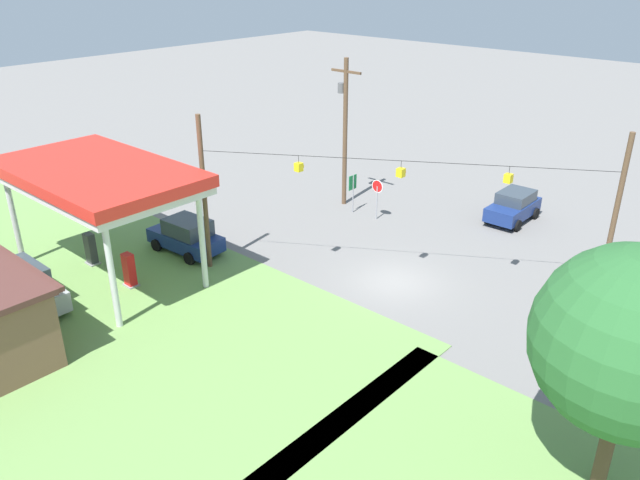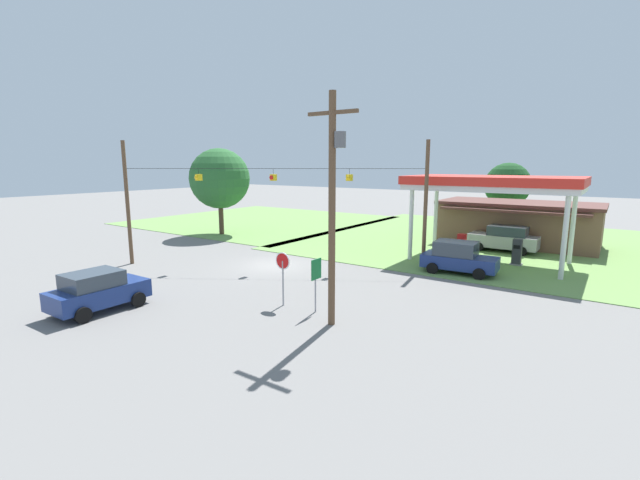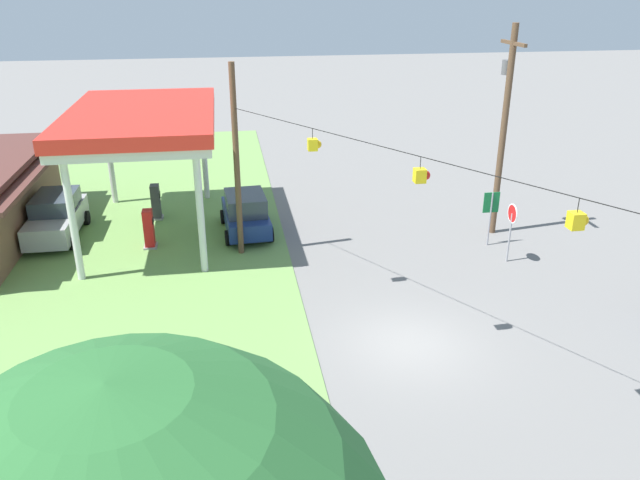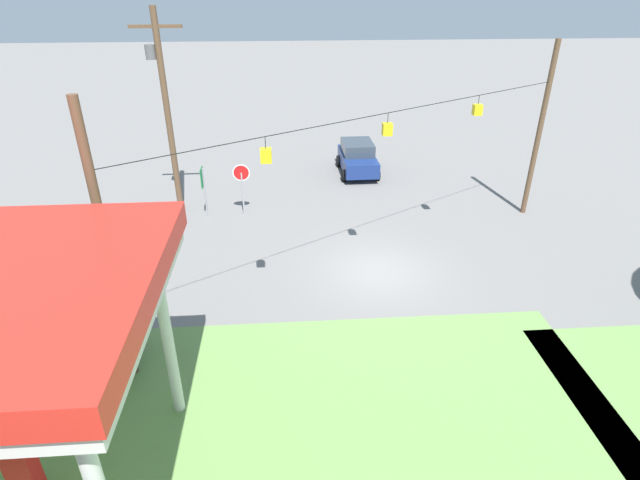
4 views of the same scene
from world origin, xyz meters
name	(u,v)px [view 4 (image 4 of 4)]	position (x,y,z in m)	size (l,w,h in m)	color
ground_plane	(378,272)	(0.00, 0.00, 0.00)	(160.00, 160.00, 0.00)	slate
fuel_pump_near	(24,473)	(9.23, 8.86, 0.82)	(0.71, 0.56, 1.72)	gray
car_at_pumps_front	(50,342)	(10.30, 4.68, 0.97)	(4.38, 2.32, 1.92)	navy
car_on_crossroad	(358,157)	(-0.72, -11.08, 0.93)	(2.16, 4.04, 1.81)	navy
stop_sign_roadside	(242,178)	(5.52, -5.79, 1.81)	(0.80, 0.08, 2.50)	#99999E
route_sign	(203,182)	(7.30, -5.69, 1.71)	(0.10, 0.70, 2.40)	gray
utility_pole_main	(165,105)	(8.69, -6.50, 5.12)	(2.20, 0.44, 9.14)	brown
signal_span_gantry	(385,168)	(0.00, -0.01, 4.25)	(16.27, 10.24, 7.90)	brown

